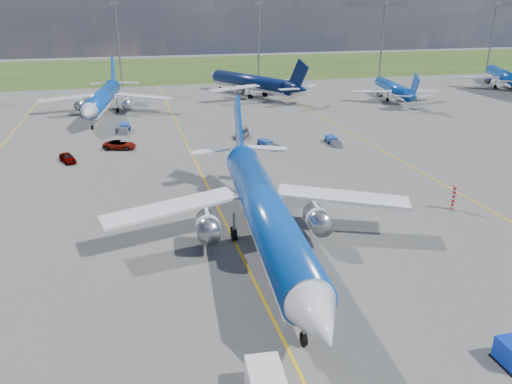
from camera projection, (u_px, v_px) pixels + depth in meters
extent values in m
plane|color=#4F4F4D|center=(250.00, 272.00, 43.95)|extent=(400.00, 400.00, 0.00)
cube|color=#2D4719|center=(150.00, 69.00, 179.74)|extent=(400.00, 80.00, 0.01)
cube|color=gold|center=(199.00, 169.00, 71.10)|extent=(0.25, 160.00, 0.02)
cube|color=gold|center=(361.00, 139.00, 87.21)|extent=(0.25, 120.00, 0.02)
cylinder|color=slate|center=(119.00, 47.00, 137.29)|extent=(0.50, 0.50, 22.00)
cube|color=slate|center=(114.00, 3.00, 133.29)|extent=(2.20, 0.50, 0.80)
cylinder|color=slate|center=(259.00, 44.00, 146.69)|extent=(0.50, 0.50, 22.00)
cube|color=slate|center=(259.00, 3.00, 142.70)|extent=(2.20, 0.50, 0.80)
cylinder|color=slate|center=(382.00, 42.00, 156.10)|extent=(0.50, 0.50, 22.00)
cube|color=slate|center=(385.00, 3.00, 152.11)|extent=(2.20, 0.50, 0.80)
cylinder|color=slate|center=(491.00, 40.00, 165.51)|extent=(0.50, 0.50, 22.00)
cube|color=slate|center=(497.00, 3.00, 161.51)|extent=(2.20, 0.50, 0.80)
cylinder|color=red|center=(454.00, 197.00, 56.78)|extent=(0.50, 0.50, 3.00)
imported|color=#999999|center=(67.00, 158.00, 74.11)|extent=(3.05, 4.44, 1.40)
imported|color=#999999|center=(120.00, 145.00, 80.76)|extent=(5.69, 3.95, 1.44)
imported|color=#999999|center=(242.00, 133.00, 87.82)|extent=(4.01, 5.48, 1.48)
cube|color=navy|center=(265.00, 143.00, 82.37)|extent=(2.11, 2.88, 1.09)
cube|color=slate|center=(274.00, 147.00, 80.38)|extent=(1.74, 2.25, 0.89)
cube|color=#1A3E9C|center=(125.00, 127.00, 93.07)|extent=(1.91, 3.13, 1.26)
cube|color=slate|center=(123.00, 131.00, 90.35)|extent=(1.61, 2.43, 1.03)
cube|color=#183E94|center=(331.00, 139.00, 84.63)|extent=(1.55, 2.71, 1.12)
cube|color=slate|center=(336.00, 144.00, 82.25)|extent=(1.32, 2.09, 0.91)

